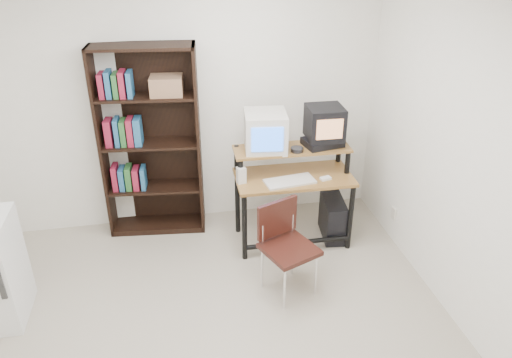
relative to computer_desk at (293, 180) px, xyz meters
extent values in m
cube|color=#B7AC98|center=(-0.98, -1.35, -0.68)|extent=(4.00, 4.00, 0.01)
cube|color=white|center=(-0.98, 0.65, 0.62)|extent=(4.00, 0.01, 2.60)
cube|color=white|center=(1.02, -1.35, 0.62)|extent=(0.01, 4.00, 2.60)
cube|color=olive|center=(0.00, -0.02, 0.04)|extent=(1.14, 0.59, 0.03)
cube|color=olive|center=(0.00, 0.09, 0.29)|extent=(1.13, 0.36, 0.02)
cylinder|color=black|center=(-0.53, -0.25, -0.32)|extent=(0.05, 0.05, 0.72)
cylinder|color=black|center=(0.52, -0.27, -0.32)|extent=(0.05, 0.05, 0.72)
cylinder|color=black|center=(-0.52, 0.23, -0.19)|extent=(0.05, 0.05, 0.98)
cylinder|color=black|center=(0.53, 0.21, -0.19)|extent=(0.05, 0.05, 0.98)
cylinder|color=black|center=(-0.01, -0.26, -0.56)|extent=(1.05, 0.07, 0.05)
cube|color=beige|center=(-0.25, 0.14, 0.48)|extent=(0.43, 0.43, 0.37)
cube|color=blue|center=(-0.28, -0.06, 0.48)|extent=(0.29, 0.05, 0.23)
cube|color=black|center=(0.31, 0.09, 0.33)|extent=(0.40, 0.32, 0.08)
cube|color=black|center=(0.32, 0.11, 0.53)|extent=(0.35, 0.34, 0.32)
cube|color=tan|center=(0.31, -0.06, 0.53)|extent=(0.25, 0.02, 0.19)
cylinder|color=#26262B|center=(0.03, 0.00, 0.32)|extent=(0.14, 0.14, 0.05)
cube|color=beige|center=(-0.07, -0.14, 0.06)|extent=(0.49, 0.27, 0.03)
cube|color=black|center=(0.28, -0.14, 0.04)|extent=(0.24, 0.21, 0.01)
cube|color=white|center=(0.28, -0.15, 0.06)|extent=(0.11, 0.08, 0.03)
cube|color=beige|center=(-0.52, -0.06, 0.13)|extent=(0.09, 0.09, 0.17)
cube|color=black|center=(0.43, -0.03, -0.47)|extent=(0.25, 0.47, 0.42)
cube|color=black|center=(-0.23, -0.79, -0.24)|extent=(0.54, 0.54, 0.04)
cube|color=black|center=(-0.30, -0.62, -0.02)|extent=(0.38, 0.18, 0.33)
cylinder|color=silver|center=(-0.32, -1.01, -0.47)|extent=(0.02, 0.02, 0.42)
cylinder|color=silver|center=(-0.01, -0.88, -0.47)|extent=(0.02, 0.02, 0.42)
cylinder|color=silver|center=(-0.45, -0.70, -0.47)|extent=(0.02, 0.02, 0.42)
cylinder|color=silver|center=(-0.14, -0.57, -0.47)|extent=(0.02, 0.02, 0.42)
cube|color=black|center=(-1.80, 0.53, 0.29)|extent=(0.07, 0.32, 1.94)
cube|color=black|center=(-0.86, 0.43, 0.29)|extent=(0.07, 0.32, 1.94)
cube|color=black|center=(-1.31, 0.63, 0.29)|extent=(0.97, 0.13, 1.94)
cube|color=black|center=(-1.33, 0.48, 1.24)|extent=(1.00, 0.43, 0.03)
cube|color=black|center=(-1.33, 0.48, -0.65)|extent=(1.00, 0.43, 0.06)
cube|color=black|center=(-1.33, 0.48, -0.19)|extent=(0.94, 0.40, 0.03)
cube|color=black|center=(-1.33, 0.48, 0.29)|extent=(0.94, 0.40, 0.02)
cube|color=black|center=(-1.33, 0.48, 0.77)|extent=(0.94, 0.40, 0.02)
cube|color=brown|center=(-1.13, 0.46, 0.88)|extent=(0.32, 0.27, 0.18)
cube|color=beige|center=(1.01, -0.20, -0.38)|extent=(0.02, 0.08, 0.12)
camera|label=1|loc=(-1.17, -4.14, 2.27)|focal=35.00mm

